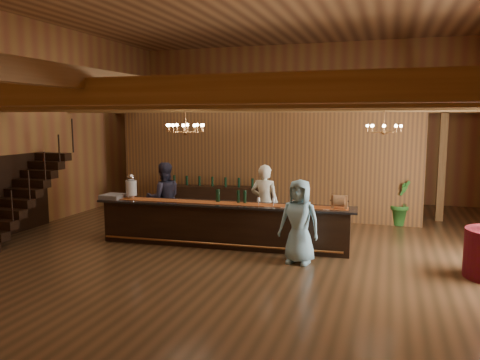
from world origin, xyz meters
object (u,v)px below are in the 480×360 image
(raffle_drum, at_px, (339,201))
(staff_second, at_px, (164,198))
(guest, at_px, (299,222))
(beverage_dispenser, at_px, (131,187))
(chandelier_right, at_px, (384,128))
(tasting_bar, at_px, (223,224))
(backbar_shelf, at_px, (219,202))
(floor_plant, at_px, (402,202))
(chandelier_left, at_px, (185,128))
(bartender, at_px, (265,203))

(raffle_drum, height_order, staff_second, staff_second)
(staff_second, height_order, guest, staff_second)
(beverage_dispenser, relative_size, chandelier_right, 0.75)
(tasting_bar, height_order, chandelier_right, chandelier_right)
(chandelier_right, relative_size, staff_second, 0.44)
(raffle_drum, xyz_separation_m, staff_second, (-4.41, 0.53, -0.26))
(backbar_shelf, relative_size, chandelier_right, 4.09)
(raffle_drum, relative_size, staff_second, 0.19)
(raffle_drum, distance_m, backbar_shelf, 4.73)
(tasting_bar, distance_m, guest, 2.06)
(backbar_shelf, relative_size, floor_plant, 2.58)
(chandelier_right, distance_m, floor_plant, 2.70)
(chandelier_left, distance_m, floor_plant, 6.49)
(chandelier_right, height_order, floor_plant, chandelier_right)
(chandelier_right, distance_m, bartender, 3.34)
(chandelier_right, height_order, bartender, chandelier_right)
(raffle_drum, distance_m, guest, 1.13)
(floor_plant, bearing_deg, bartender, -138.90)
(bartender, xyz_separation_m, guest, (1.10, -1.42, -0.06))
(chandelier_left, distance_m, staff_second, 2.53)
(beverage_dispenser, bearing_deg, chandelier_right, 18.11)
(tasting_bar, relative_size, guest, 3.51)
(tasting_bar, relative_size, beverage_dispenser, 10.01)
(raffle_drum, height_order, chandelier_left, chandelier_left)
(tasting_bar, height_order, raffle_drum, raffle_drum)
(raffle_drum, distance_m, chandelier_left, 3.63)
(chandelier_right, xyz_separation_m, guest, (-1.52, -2.50, -1.83))
(tasting_bar, relative_size, floor_plant, 4.74)
(backbar_shelf, xyz_separation_m, guest, (3.06, -3.60, 0.40))
(backbar_shelf, bearing_deg, raffle_drum, -45.37)
(raffle_drum, xyz_separation_m, bartender, (-1.80, 0.59, -0.25))
(chandelier_left, xyz_separation_m, floor_plant, (4.56, 4.11, -2.08))
(tasting_bar, relative_size, bartender, 3.26)
(chandelier_left, xyz_separation_m, staff_second, (-1.21, 1.29, -1.81))
(raffle_drum, xyz_separation_m, backbar_shelf, (-3.76, 2.77, -0.71))
(beverage_dispenser, bearing_deg, floor_plant, 29.57)
(chandelier_left, height_order, floor_plant, chandelier_left)
(staff_second, bearing_deg, guest, 125.56)
(tasting_bar, bearing_deg, chandelier_left, -136.25)
(beverage_dispenser, distance_m, chandelier_left, 2.29)
(tasting_bar, distance_m, chandelier_right, 4.43)
(guest, bearing_deg, tasting_bar, 167.47)
(guest, bearing_deg, staff_second, 168.04)
(staff_second, distance_m, guest, 3.95)
(tasting_bar, bearing_deg, staff_second, 157.08)
(beverage_dispenser, distance_m, backbar_shelf, 3.29)
(raffle_drum, bearing_deg, floor_plant, 67.90)
(tasting_bar, xyz_separation_m, bartender, (0.80, 0.70, 0.41))
(chandelier_left, bearing_deg, tasting_bar, 47.21)
(tasting_bar, bearing_deg, guest, -24.08)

